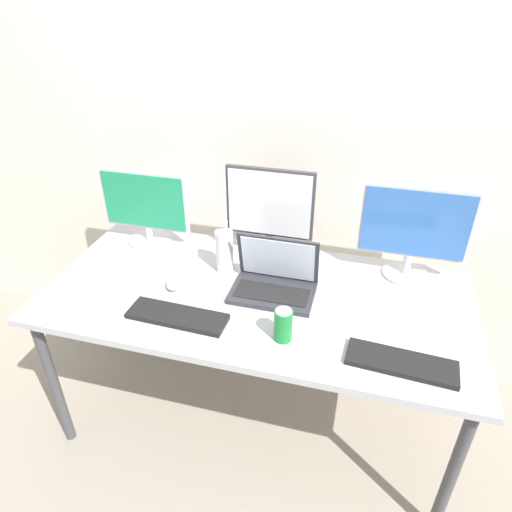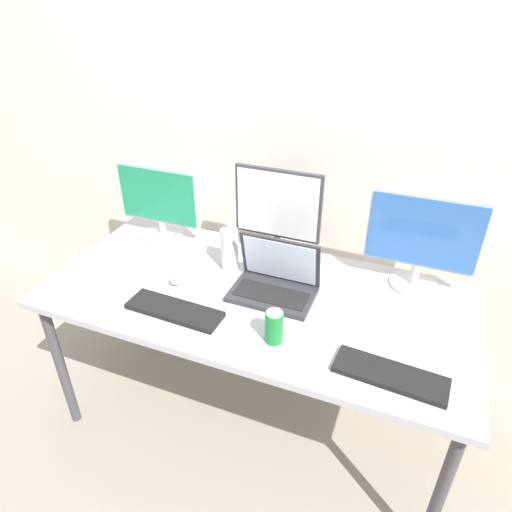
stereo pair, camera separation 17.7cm
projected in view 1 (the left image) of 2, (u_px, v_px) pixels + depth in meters
ground_plane at (256, 414)px, 2.26m from camera, size 16.00×16.00×0.00m
wall_back at (290, 118)px, 2.06m from camera, size 7.00×0.08×2.60m
work_desk at (256, 304)px, 1.90m from camera, size 1.73×0.82×0.74m
monitor_left at (145, 207)px, 2.13m from camera, size 0.42×0.21×0.36m
monitor_center at (270, 211)px, 2.00m from camera, size 0.39×0.19×0.42m
monitor_right at (414, 230)px, 1.86m from camera, size 0.44×0.19×0.41m
laptop_silver at (275, 280)px, 1.85m from camera, size 0.33×0.22×0.23m
keyboard_main at (401, 363)px, 1.52m from camera, size 0.37×0.15×0.02m
keyboard_aux at (177, 316)px, 1.73m from camera, size 0.39×0.13×0.02m
mouse_by_keyboard at (174, 282)px, 1.90m from camera, size 0.09×0.12×0.04m
water_bottle at (224, 248)px, 1.96m from camera, size 0.08×0.08×0.24m
soda_can_near_keyboard at (283, 325)px, 1.60m from camera, size 0.07×0.07×0.13m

